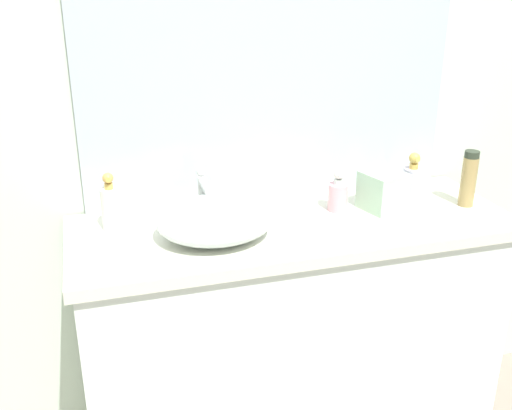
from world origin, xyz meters
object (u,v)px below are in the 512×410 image
at_px(lotion_bottle, 338,194).
at_px(spray_can, 111,206).
at_px(tissue_box, 383,189).
at_px(sink_basin, 215,220).
at_px(perfume_bottle, 469,179).
at_px(soap_dispenser, 412,179).

bearing_deg(lotion_bottle, spray_can, 176.48).
relative_size(lotion_bottle, tissue_box, 0.88).
height_order(sink_basin, perfume_bottle, perfume_bottle).
distance_m(soap_dispenser, tissue_box, 0.16).
xyz_separation_m(spray_can, tissue_box, (0.87, -0.07, -0.01)).
xyz_separation_m(sink_basin, soap_dispenser, (0.73, 0.13, 0.01)).
bearing_deg(sink_basin, perfume_bottle, 1.11).
height_order(sink_basin, spray_can, spray_can).
relative_size(soap_dispenser, lotion_bottle, 1.10).
height_order(lotion_bottle, tissue_box, tissue_box).
bearing_deg(tissue_box, perfume_bottle, -9.91).
bearing_deg(spray_can, lotion_bottle, -3.52).
bearing_deg(lotion_bottle, sink_basin, -167.49).
height_order(lotion_bottle, perfume_bottle, perfume_bottle).
bearing_deg(perfume_bottle, sink_basin, -178.89).
xyz_separation_m(perfume_bottle, tissue_box, (-0.29, 0.05, -0.02)).
relative_size(lotion_bottle, perfume_bottle, 0.77).
xyz_separation_m(lotion_bottle, spray_can, (-0.72, 0.04, 0.02)).
bearing_deg(perfume_bottle, lotion_bottle, 169.61).
distance_m(sink_basin, spray_can, 0.32).
bearing_deg(soap_dispenser, lotion_bottle, -172.64).
distance_m(soap_dispenser, spray_can, 1.02).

